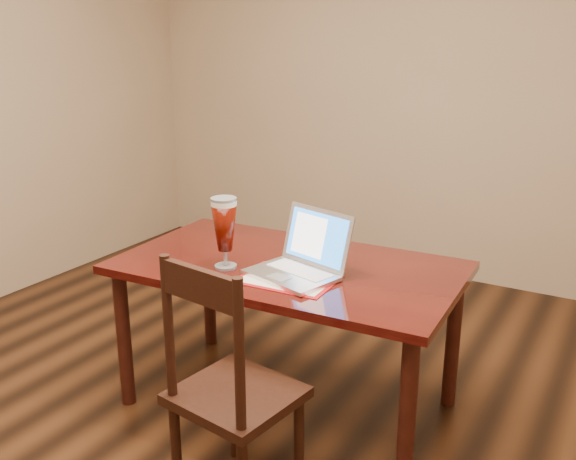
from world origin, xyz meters
The scene contains 4 objects.
ground centered at (0.00, 0.00, 0.00)m, with size 5.00×5.00×0.00m, color black.
room_shell centered at (0.00, 0.00, 1.76)m, with size 4.51×5.01×2.71m.
dining_table centered at (0.03, 0.49, 0.64)m, with size 1.54×0.91×1.02m.
dining_chair centered at (0.18, -0.17, 0.46)m, with size 0.47×0.45×0.97m.
Camera 1 is at (1.37, -1.81, 1.69)m, focal length 40.00 mm.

